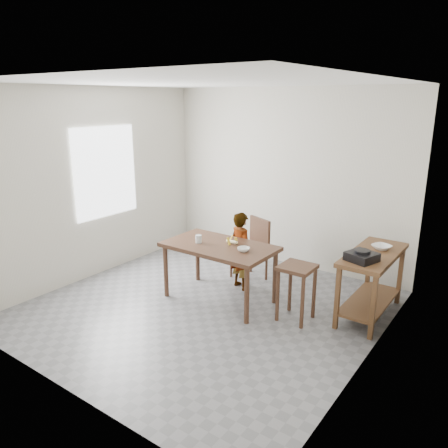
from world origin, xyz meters
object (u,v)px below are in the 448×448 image
Objects in this scene: dining_table at (219,272)px; stool at (296,293)px; prep_counter at (371,284)px; dining_chair at (249,250)px; child at (241,251)px.

dining_table is 2.07× the size of stool.
prep_counter is 1.79m from dining_chair.
dining_chair is (-0.08, 0.33, -0.10)m from child.
stool is at bearing -138.25° from prep_counter.
dining_chair is at bearing 176.77° from prep_counter.
dining_table is at bearing -174.75° from stool.
child reaches higher than prep_counter.
dining_table is 1.17× the size of prep_counter.
prep_counter is 0.91m from stool.
prep_counter is at bearing 17.50° from dining_chair.
dining_chair is 1.30× the size of stool.
dining_table is 0.50m from child.
prep_counter is at bearing -152.55° from child.
child is at bearing 87.79° from dining_table.
stool is (-0.68, -0.60, -0.06)m from prep_counter.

